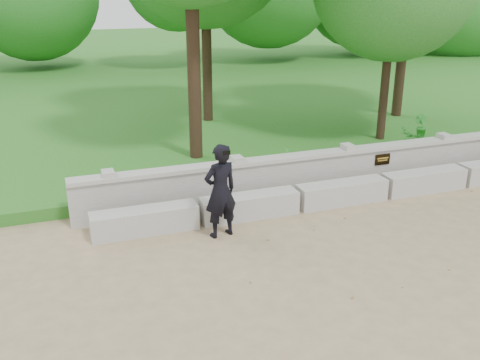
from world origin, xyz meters
The scene contains 8 objects.
ground centered at (0.00, 0.00, 0.00)m, with size 80.00×80.00×0.00m, color tan.
lawn centered at (0.00, 14.00, 0.12)m, with size 40.00×22.00×0.25m, color #21681E.
concrete_bench centered at (0.00, 1.90, 0.22)m, with size 11.90×0.45×0.45m.
parapet_wall centered at (0.00, 2.60, 0.46)m, with size 12.50×0.35×0.90m.
man_main centered at (-3.76, 1.32, 0.84)m, with size 0.69×0.62×1.69m.
shrub_a centered at (-1.56, 3.30, 0.56)m, with size 0.33×0.22×0.62m, color green.
shrub_b centered at (3.09, 4.78, 0.57)m, with size 0.35×0.28×0.63m, color green.
shrub_c centered at (1.84, 3.51, 0.59)m, with size 0.61×0.53×0.68m, color green.
Camera 1 is at (-6.37, -6.84, 4.18)m, focal length 40.00 mm.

